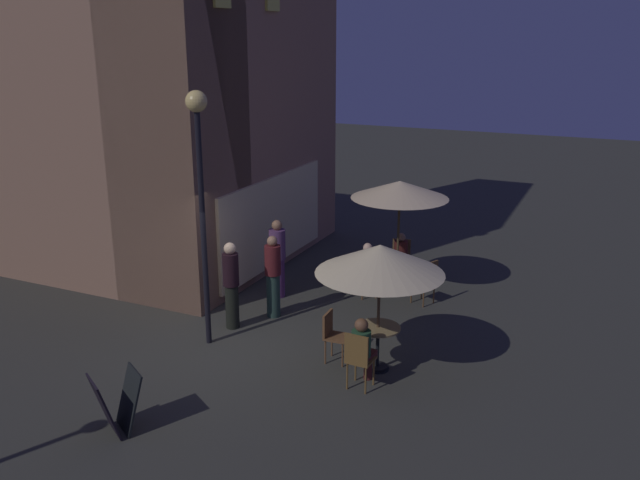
% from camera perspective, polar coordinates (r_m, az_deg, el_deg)
% --- Properties ---
extents(ground_plane, '(60.00, 60.00, 0.00)m').
position_cam_1_polar(ground_plane, '(12.52, -7.55, -8.84)').
color(ground_plane, '#37372F').
extents(cafe_building, '(6.74, 7.04, 8.79)m').
position_cam_1_polar(cafe_building, '(15.80, -13.24, 12.84)').
color(cafe_building, '#997056').
rests_on(cafe_building, ground).
extents(street_lamp_near_corner, '(0.37, 0.37, 4.57)m').
position_cam_1_polar(street_lamp_near_corner, '(11.64, -10.22, 6.46)').
color(street_lamp_near_corner, black).
rests_on(street_lamp_near_corner, ground).
extents(menu_sandwich_board, '(0.84, 0.81, 0.89)m').
position_cam_1_polar(menu_sandwich_board, '(10.16, -16.94, -13.14)').
color(menu_sandwich_board, black).
rests_on(menu_sandwich_board, ground).
extents(cafe_table_0, '(0.68, 0.68, 0.76)m').
position_cam_1_polar(cafe_table_0, '(14.66, 6.58, -2.57)').
color(cafe_table_0, black).
rests_on(cafe_table_0, ground).
extents(cafe_table_1, '(0.76, 0.76, 0.78)m').
position_cam_1_polar(cafe_table_1, '(11.39, 4.94, -8.31)').
color(cafe_table_1, black).
rests_on(cafe_table_1, ground).
extents(patio_umbrella_0, '(2.07, 2.07, 2.52)m').
position_cam_1_polar(patio_umbrella_0, '(14.17, 6.82, 4.24)').
color(patio_umbrella_0, black).
rests_on(patio_umbrella_0, ground).
extents(patio_umbrella_1, '(2.12, 2.12, 2.22)m').
position_cam_1_polar(patio_umbrella_1, '(10.86, 5.13, -1.67)').
color(patio_umbrella_1, black).
rests_on(patio_umbrella_1, ground).
extents(cafe_chair_0, '(0.55, 0.55, 0.96)m').
position_cam_1_polar(cafe_chair_0, '(14.39, 3.71, -2.70)').
color(cafe_chair_0, brown).
rests_on(cafe_chair_0, ground).
extents(cafe_chair_1, '(0.55, 0.55, 0.96)m').
position_cam_1_polar(cafe_chair_1, '(14.14, 9.09, -3.22)').
color(cafe_chair_1, brown).
rests_on(cafe_chair_1, ground).
extents(cafe_chair_2, '(0.49, 0.49, 0.98)m').
position_cam_1_polar(cafe_chair_2, '(15.40, 6.91, -1.43)').
color(cafe_chair_2, brown).
rests_on(cafe_chair_2, ground).
extents(cafe_chair_3, '(0.41, 0.41, 0.89)m').
position_cam_1_polar(cafe_chair_3, '(11.63, 1.08, -7.84)').
color(cafe_chair_3, brown).
rests_on(cafe_chair_3, ground).
extents(cafe_chair_4, '(0.42, 0.42, 0.99)m').
position_cam_1_polar(cafe_chair_4, '(10.73, 3.30, -9.85)').
color(cafe_chair_4, brown).
rests_on(cafe_chair_4, ground).
extents(patron_seated_0, '(0.53, 0.55, 1.21)m').
position_cam_1_polar(patron_seated_0, '(14.39, 4.24, -2.23)').
color(patron_seated_0, '#255033').
rests_on(patron_seated_0, ground).
extents(patron_seated_1, '(0.52, 0.38, 1.17)m').
position_cam_1_polar(patron_seated_1, '(15.23, 6.86, -1.33)').
color(patron_seated_1, '#374F37').
rests_on(patron_seated_1, ground).
extents(patron_seated_2, '(0.53, 0.33, 1.20)m').
position_cam_1_polar(patron_seated_2, '(10.81, 3.65, -9.10)').
color(patron_seated_2, '#4E1F1E').
rests_on(patron_seated_2, ground).
extents(patron_standing_3, '(0.35, 0.35, 1.72)m').
position_cam_1_polar(patron_standing_3, '(14.32, -3.64, -1.59)').
color(patron_standing_3, '#5B2F62').
rests_on(patron_standing_3, ground).
extents(patron_standing_4, '(0.31, 0.31, 1.72)m').
position_cam_1_polar(patron_standing_4, '(12.88, -7.57, -3.79)').
color(patron_standing_4, black).
rests_on(patron_standing_4, ground).
extents(patron_standing_5, '(0.32, 0.32, 1.69)m').
position_cam_1_polar(patron_standing_5, '(13.33, -4.03, -3.09)').
color(patron_standing_5, '#263D34').
rests_on(patron_standing_5, ground).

